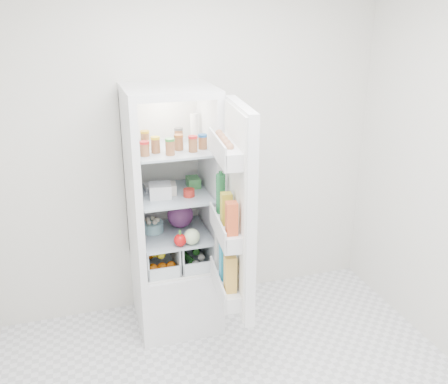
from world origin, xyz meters
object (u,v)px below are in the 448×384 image
object	(u,v)px
red_cabbage	(180,215)
mushroom_bowl	(153,227)
fridge_door	(235,215)
refrigerator	(173,240)

from	to	relation	value
red_cabbage	mushroom_bowl	size ratio (longest dim) A/B	1.22
red_cabbage	fridge_door	xyz separation A→B (m)	(0.20, -0.67, 0.25)
refrigerator	mushroom_bowl	distance (m)	0.19
refrigerator	fridge_door	world-z (taller)	refrigerator
refrigerator	red_cabbage	size ratio (longest dim) A/B	9.44
mushroom_bowl	fridge_door	size ratio (longest dim) A/B	0.12
refrigerator	mushroom_bowl	xyz separation A→B (m)	(-0.14, 0.01, 0.12)
refrigerator	mushroom_bowl	world-z (taller)	refrigerator
refrigerator	fridge_door	xyz separation A→B (m)	(0.27, -0.64, 0.43)
refrigerator	red_cabbage	world-z (taller)	refrigerator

